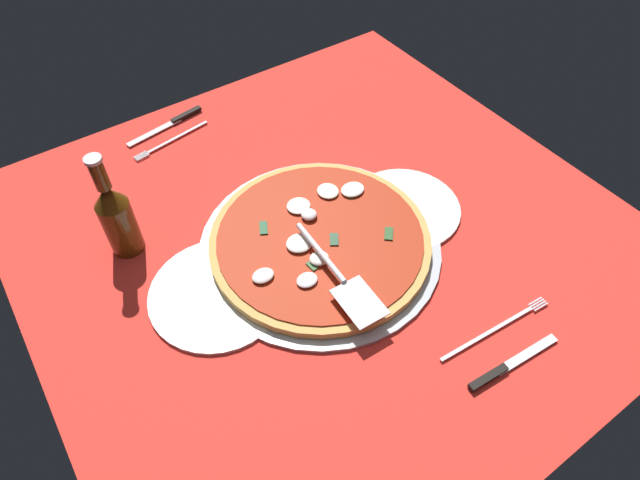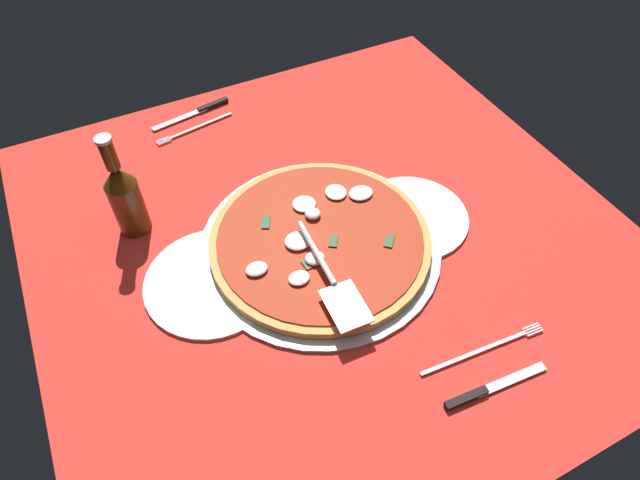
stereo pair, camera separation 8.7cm
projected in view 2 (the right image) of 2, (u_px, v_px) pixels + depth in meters
ground_plane at (329, 235)px, 100.81cm from camera, size 104.53×104.53×0.80cm
checker_pattern at (329, 234)px, 100.46cm from camera, size 104.53×104.53×0.10cm
pizza_pan at (320, 245)px, 97.92cm from camera, size 43.36×43.36×1.00cm
dinner_plate_left at (411, 217)px, 102.42cm from camera, size 21.30×21.30×1.00cm
dinner_plate_right at (212, 282)px, 92.69cm from camera, size 23.08×23.08×1.00cm
pizza at (320, 240)px, 96.81cm from camera, size 39.48×39.48×3.36cm
pizza_server at (331, 278)px, 87.97cm from camera, size 6.20×23.21×1.00cm
place_setting_near at (197, 120)px, 121.79cm from camera, size 19.72×13.70×1.40cm
place_setting_far at (484, 371)px, 82.06cm from camera, size 22.99×14.48×1.40cm
beer_bottle at (125, 197)px, 94.93cm from camera, size 5.67×5.67×21.31cm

